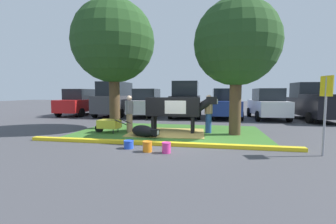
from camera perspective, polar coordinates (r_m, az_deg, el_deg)
name	(u,v)px	position (r m, az deg, el deg)	size (l,w,h in m)	color
ground_plane	(172,140)	(8.74, 0.93, -6.84)	(80.00, 80.00, 0.00)	#424247
grass_island	(169,132)	(10.39, 0.32, -4.91)	(8.10, 4.87, 0.02)	#386B28
curb_yellow	(156,143)	(7.90, -3.05, -7.67)	(9.30, 0.24, 0.12)	yellow
hay_bedding	(167,133)	(10.12, -0.31, -5.09)	(3.20, 2.40, 0.04)	tan
shade_tree_left	(113,42)	(11.79, -13.24, 16.37)	(3.89, 3.89, 6.13)	#4C3823
shade_tree_right	(237,43)	(10.15, 16.50, 15.84)	(3.46, 3.46, 5.50)	#4C3823
cow_holstein	(176,107)	(10.12, 1.85, 1.21)	(3.14, 0.72, 1.58)	black
calf_lying	(144,131)	(9.22, -5.97, -4.74)	(1.31, 0.90, 0.48)	black
person_handler	(129,113)	(10.32, -9.44, -0.19)	(0.34, 0.52, 1.63)	#9E7F5B
person_visitor_near	(209,113)	(10.17, 9.92, -0.15)	(0.34, 0.50, 1.67)	#23478C
wheelbarrow	(109,124)	(10.44, -14.33, -2.92)	(1.61, 0.66, 0.63)	gold
parking_sign	(326,100)	(7.69, 34.22, 2.48)	(0.15, 0.44, 2.22)	#99999E
bucket_blue	(129,144)	(7.52, -9.61, -7.79)	(0.33, 0.33, 0.26)	blue
bucket_orange	(147,146)	(7.04, -5.09, -8.37)	(0.30, 0.30, 0.32)	orange
bucket_pink	(166,147)	(6.87, -0.40, -8.67)	(0.28, 0.28, 0.32)	#EA3893
sedan_red	(80,102)	(19.31, -20.79, 2.21)	(2.12, 4.45, 2.02)	red
suv_dark_grey	(115,99)	(17.95, -12.76, 3.14)	(2.22, 4.65, 2.52)	#3D3D42
sedan_silver	(147,103)	(17.06, -5.20, 2.20)	(2.12, 4.45, 2.02)	silver
suv_black	(186,99)	(16.74, 4.49, 3.13)	(2.22, 4.65, 2.52)	black
sedan_blue	(225,104)	(16.43, 13.71, 1.98)	(2.12, 4.45, 2.02)	navy
hatchback_white	(268,104)	(16.72, 23.22, 1.77)	(2.12, 4.45, 2.02)	silver
pickup_truck_black	(314,103)	(17.51, 32.19, 1.96)	(2.34, 5.46, 2.42)	black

